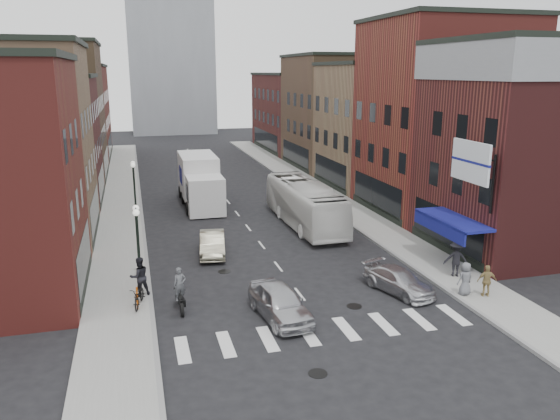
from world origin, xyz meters
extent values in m
plane|color=black|center=(0.00, 0.00, 0.00)|extent=(160.00, 160.00, 0.00)
cube|color=gray|center=(-8.50, 22.00, 0.07)|extent=(3.00, 74.00, 0.15)
cube|color=gray|center=(8.50, 22.00, 0.07)|extent=(3.00, 74.00, 0.15)
cube|color=gray|center=(-7.00, 22.00, 0.00)|extent=(0.20, 74.00, 0.16)
cube|color=gray|center=(7.00, 22.00, 0.00)|extent=(0.20, 74.00, 0.16)
cube|color=silver|center=(0.00, -3.00, 0.00)|extent=(12.00, 2.20, 0.01)
cube|color=black|center=(-10.02, 4.50, 1.60)|extent=(0.08, 7.20, 2.20)
cube|color=#8B684C|center=(-15.00, 14.00, 6.00)|extent=(10.00, 10.00, 12.00)
cube|color=black|center=(-10.02, 14.00, 1.60)|extent=(0.08, 8.00, 2.20)
cube|color=#4A1A1A|center=(-15.00, 24.00, 5.00)|extent=(10.00, 10.00, 10.00)
cube|color=black|center=(-10.02, 24.00, 1.60)|extent=(0.08, 8.00, 2.20)
cube|color=black|center=(-15.00, 24.00, 10.15)|extent=(10.30, 10.20, 0.30)
cube|color=brown|center=(-15.00, 35.00, 6.50)|extent=(10.00, 12.00, 13.00)
cube|color=black|center=(-10.02, 35.00, 1.60)|extent=(0.08, 9.60, 2.20)
cube|color=black|center=(-15.00, 35.00, 13.15)|extent=(10.30, 12.20, 0.30)
cube|color=maroon|center=(-15.00, 49.00, 5.50)|extent=(10.00, 16.00, 11.00)
cube|color=black|center=(-10.02, 49.00, 1.60)|extent=(0.08, 12.80, 2.20)
cube|color=black|center=(-15.00, 49.00, 11.15)|extent=(10.30, 16.20, 0.30)
cube|color=#4A1A1A|center=(15.00, 4.50, 6.00)|extent=(10.00, 9.00, 12.00)
cube|color=black|center=(10.02, 4.50, 1.60)|extent=(0.08, 7.20, 2.20)
cube|color=black|center=(15.00, 4.50, 12.15)|extent=(10.30, 9.20, 0.30)
cube|color=maroon|center=(15.00, 14.00, 7.00)|extent=(10.00, 10.00, 14.00)
cube|color=black|center=(10.02, 14.00, 1.60)|extent=(0.08, 8.00, 2.20)
cube|color=black|center=(15.00, 14.00, 14.15)|extent=(10.30, 10.20, 0.30)
cube|color=#8B684C|center=(15.00, 24.00, 5.50)|extent=(10.00, 10.00, 11.00)
cube|color=black|center=(10.02, 24.00, 1.60)|extent=(0.08, 8.00, 2.20)
cube|color=black|center=(15.00, 24.00, 11.15)|extent=(10.30, 10.20, 0.30)
cube|color=brown|center=(15.00, 35.00, 6.00)|extent=(10.00, 12.00, 12.00)
cube|color=black|center=(10.02, 35.00, 1.60)|extent=(0.08, 9.60, 2.20)
cube|color=black|center=(15.00, 35.00, 12.15)|extent=(10.30, 12.20, 0.30)
cube|color=#4A1A1A|center=(15.00, 49.00, 5.00)|extent=(10.00, 16.00, 10.00)
cube|color=black|center=(10.02, 49.00, 1.60)|extent=(0.08, 12.80, 2.20)
cube|color=black|center=(15.00, 49.00, 10.15)|extent=(10.30, 16.20, 0.30)
cube|color=navy|center=(9.10, 2.50, 2.70)|extent=(1.80, 5.00, 0.15)
cube|color=navy|center=(8.25, 2.50, 2.35)|extent=(0.10, 5.00, 0.70)
cylinder|color=black|center=(9.90, 0.50, 5.00)|extent=(0.12, 0.12, 3.00)
cylinder|color=black|center=(9.20, 0.50, 6.20)|extent=(1.40, 0.08, 0.08)
cube|color=silver|center=(8.50, 0.50, 6.20)|extent=(0.12, 3.00, 2.00)
cylinder|color=black|center=(-7.40, 4.00, 2.00)|extent=(0.14, 0.14, 4.00)
cylinder|color=black|center=(-7.40, 4.00, 4.00)|extent=(0.06, 0.90, 0.06)
sphere|color=white|center=(-7.40, 3.55, 3.95)|extent=(0.32, 0.32, 0.32)
sphere|color=white|center=(-7.40, 4.45, 3.95)|extent=(0.32, 0.32, 0.32)
cylinder|color=black|center=(-7.40, 18.00, 2.00)|extent=(0.14, 0.14, 4.00)
cylinder|color=black|center=(-7.40, 18.00, 4.00)|extent=(0.06, 0.90, 0.06)
sphere|color=white|center=(-7.40, 17.55, 3.95)|extent=(0.32, 0.32, 0.32)
sphere|color=white|center=(-7.40, 18.45, 3.95)|extent=(0.32, 0.32, 0.32)
cylinder|color=#D8590C|center=(-7.60, 1.00, 0.55)|extent=(0.08, 0.08, 0.80)
cylinder|color=#D8590C|center=(-7.60, 1.60, 0.55)|extent=(0.08, 0.08, 0.80)
cube|color=silver|center=(-2.33, 17.26, 1.50)|extent=(2.69, 2.91, 2.78)
cube|color=black|center=(-2.33, 17.26, 1.78)|extent=(2.73, 1.58, 1.22)
cube|color=silver|center=(-2.33, 21.49, 2.34)|extent=(2.83, 5.81, 3.23)
cube|color=navy|center=(-2.33, 21.49, 2.34)|extent=(2.84, 2.25, 1.33)
cube|color=black|center=(-2.33, 21.27, 0.50)|extent=(2.50, 7.25, 0.39)
cylinder|color=black|center=(-3.61, 17.49, 0.50)|extent=(0.31, 1.00, 1.00)
cylinder|color=black|center=(-1.05, 17.49, 0.50)|extent=(0.31, 1.00, 1.00)
cylinder|color=black|center=(-3.61, 21.27, 0.50)|extent=(0.31, 1.00, 1.00)
cylinder|color=black|center=(-1.05, 21.27, 0.50)|extent=(0.31, 1.00, 1.00)
cylinder|color=black|center=(-3.61, 23.49, 0.50)|extent=(0.31, 1.00, 1.00)
cylinder|color=black|center=(-1.05, 23.49, 0.50)|extent=(0.31, 1.00, 1.00)
cylinder|color=black|center=(-5.72, 1.41, 0.31)|extent=(0.13, 0.61, 0.61)
cylinder|color=black|center=(-5.72, 0.01, 0.31)|extent=(0.13, 0.61, 0.61)
cube|color=black|center=(-5.72, 0.71, 0.51)|extent=(0.37, 1.14, 0.33)
cube|color=black|center=(-5.72, 1.22, 0.88)|extent=(0.51, 0.12, 0.06)
imported|color=#4D4F53|center=(-5.72, 0.62, 1.28)|extent=(0.60, 0.43, 1.53)
imported|color=white|center=(3.94, 12.60, 1.53)|extent=(2.75, 11.06, 3.07)
imported|color=silver|center=(-1.61, -1.28, 0.74)|extent=(2.31, 4.52, 1.48)
imported|color=#ABA58A|center=(-3.21, 7.98, 0.67)|extent=(1.96, 4.22, 1.34)
imported|color=silver|center=(4.73, 0.00, 0.58)|extent=(2.78, 4.32, 1.16)
imported|color=black|center=(-7.50, 1.34, 0.62)|extent=(0.98, 1.89, 0.95)
imported|color=black|center=(-7.44, 2.55, 1.10)|extent=(1.03, 0.77, 1.89)
imported|color=black|center=(8.40, 0.88, 1.09)|extent=(1.35, 0.99, 1.89)
imported|color=#98804D|center=(8.32, -1.86, 0.92)|extent=(1.00, 0.70, 1.54)
imported|color=slate|center=(7.45, -1.41, 0.95)|extent=(0.84, 0.61, 1.60)
camera|label=1|loc=(-7.38, -22.45, 10.47)|focal=35.00mm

